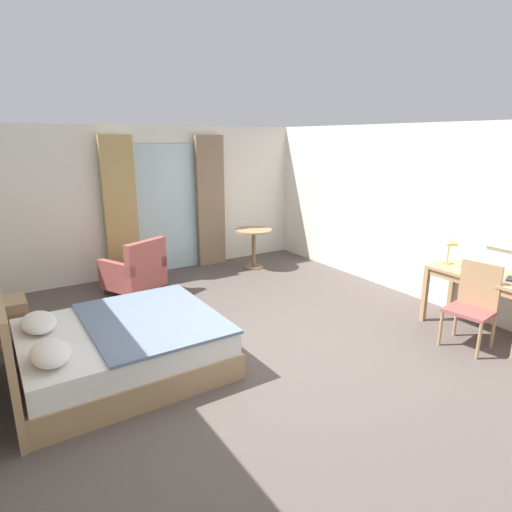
% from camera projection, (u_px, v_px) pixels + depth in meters
% --- Properties ---
extents(ground, '(6.20, 7.98, 0.10)m').
position_uv_depth(ground, '(277.00, 357.00, 4.80)').
color(ground, '#564C47').
extents(wall_back, '(5.80, 0.12, 2.53)m').
position_uv_depth(wall_back, '(154.00, 201.00, 7.48)').
color(wall_back, white).
rests_on(wall_back, ground).
extents(wall_right, '(0.12, 7.58, 2.53)m').
position_uv_depth(wall_right, '(446.00, 217.00, 5.93)').
color(wall_right, white).
rests_on(wall_right, ground).
extents(balcony_glass_door, '(1.20, 0.02, 2.22)m').
position_uv_depth(balcony_glass_door, '(166.00, 209.00, 7.55)').
color(balcony_glass_door, silver).
rests_on(balcony_glass_door, ground).
extents(curtain_panel_left, '(0.53, 0.10, 2.37)m').
position_uv_depth(curtain_panel_left, '(121.00, 210.00, 7.02)').
color(curtain_panel_left, tan).
rests_on(curtain_panel_left, ground).
extents(curtain_panel_right, '(0.53, 0.10, 2.37)m').
position_uv_depth(curtain_panel_right, '(210.00, 202.00, 7.88)').
color(curtain_panel_right, '#897056').
rests_on(curtain_panel_right, ground).
extents(bed, '(1.99, 1.67, 1.08)m').
position_uv_depth(bed, '(116.00, 347.00, 4.33)').
color(bed, tan).
rests_on(bed, ground).
extents(nightstand, '(0.51, 0.48, 0.54)m').
position_uv_depth(nightstand, '(4.00, 323.00, 4.94)').
color(nightstand, tan).
rests_on(nightstand, ground).
extents(writing_desk, '(0.64, 1.24, 0.76)m').
position_uv_depth(writing_desk, '(485.00, 281.00, 5.16)').
color(writing_desk, tan).
rests_on(writing_desk, ground).
extents(desk_chair, '(0.48, 0.52, 0.97)m').
position_uv_depth(desk_chair, '(474.00, 301.00, 4.86)').
color(desk_chair, '#9E4C47').
rests_on(desk_chair, ground).
extents(desk_lamp, '(0.29, 0.27, 0.41)m').
position_uv_depth(desk_lamp, '(452.00, 245.00, 5.35)').
color(desk_lamp, tan).
rests_on(desk_lamp, writing_desk).
extents(armchair_by_window, '(0.96, 0.97, 0.86)m').
position_uv_depth(armchair_by_window, '(136.00, 272.00, 6.57)').
color(armchair_by_window, '#9E4C47').
rests_on(armchair_by_window, ground).
extents(round_cafe_table, '(0.67, 0.67, 0.72)m').
position_uv_depth(round_cafe_table, '(254.00, 239.00, 7.83)').
color(round_cafe_table, tan).
rests_on(round_cafe_table, ground).
extents(wall_mirror, '(0.02, 0.48, 0.73)m').
position_uv_depth(wall_mirror, '(509.00, 220.00, 5.13)').
color(wall_mirror, silver).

